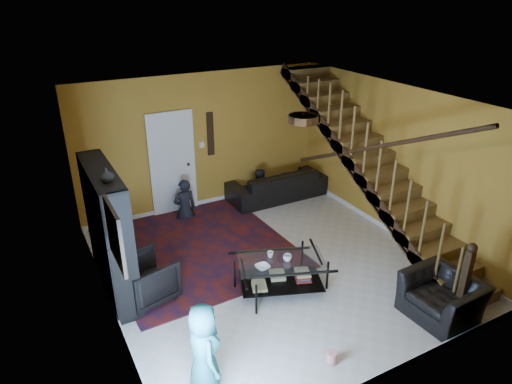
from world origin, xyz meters
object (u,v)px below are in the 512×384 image
bookshelf (110,234)px  armchair_left (147,279)px  armchair_right (442,297)px  sofa (277,184)px  coffee_table (281,272)px

bookshelf → armchair_left: bookshelf is taller
bookshelf → armchair_right: bearing=-36.1°
armchair_left → armchair_right: 4.27m
bookshelf → armchair_left: bearing=-53.8°
sofa → coffee_table: (-1.66, -2.92, -0.03)m
sofa → armchair_right: size_ratio=2.23×
bookshelf → sofa: size_ratio=0.92×
armchair_left → armchair_right: size_ratio=0.79×
armchair_right → armchair_left: bearing=-126.1°
bookshelf → armchair_left: (0.35, -0.48, -0.61)m
coffee_table → sofa: bearing=60.3°
bookshelf → armchair_left: 0.86m
bookshelf → armchair_right: bookshelf is taller
coffee_table → armchair_right: bearing=-44.5°
sofa → armchair_left: (-3.55, -2.18, 0.03)m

